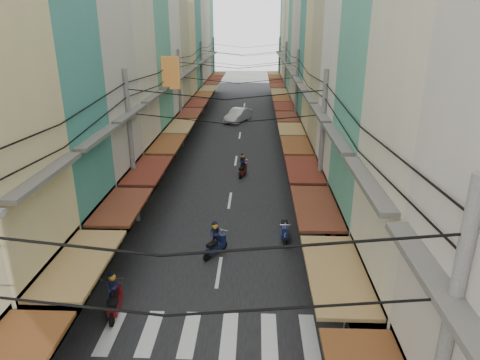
% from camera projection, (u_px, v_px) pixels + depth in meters
% --- Properties ---
extents(ground, '(160.00, 160.00, 0.00)m').
position_uv_depth(ground, '(222.00, 249.00, 20.62)').
color(ground, '#64635F').
rests_on(ground, ground).
extents(road, '(10.00, 80.00, 0.02)m').
position_uv_depth(road, '(239.00, 141.00, 39.35)').
color(road, black).
rests_on(road, ground).
extents(sidewalk_left, '(3.00, 80.00, 0.06)m').
position_uv_depth(sidewalk_left, '(169.00, 140.00, 39.57)').
color(sidewalk_left, slate).
rests_on(sidewalk_left, ground).
extents(sidewalk_right, '(3.00, 80.00, 0.06)m').
position_uv_depth(sidewalk_right, '(310.00, 141.00, 39.11)').
color(sidewalk_right, slate).
rests_on(sidewalk_right, ground).
extents(crosswalk, '(7.55, 2.40, 0.01)m').
position_uv_depth(crosswalk, '(209.00, 334.00, 14.99)').
color(crosswalk, silver).
rests_on(crosswalk, ground).
extents(building_row_left, '(7.80, 67.67, 23.70)m').
position_uv_depth(building_row_left, '(135.00, 29.00, 33.01)').
color(building_row_left, silver).
rests_on(building_row_left, ground).
extents(building_row_right, '(7.80, 68.98, 22.59)m').
position_uv_depth(building_row_right, '(341.00, 34.00, 32.47)').
color(building_row_right, teal).
rests_on(building_row_right, ground).
extents(utility_poles, '(10.20, 66.13, 8.20)m').
position_uv_depth(utility_poles, '(236.00, 74.00, 32.39)').
color(utility_poles, gray).
rests_on(utility_poles, ground).
extents(white_car, '(5.47, 3.72, 1.80)m').
position_uv_depth(white_car, '(238.00, 122.00, 46.97)').
color(white_car, white).
rests_on(white_car, ground).
extents(bicycle, '(1.63, 0.63, 1.11)m').
position_uv_depth(bicycle, '(392.00, 277.00, 18.37)').
color(bicycle, black).
rests_on(bicycle, ground).
extents(moving_scooters, '(7.10, 17.17, 1.80)m').
position_uv_depth(moving_scooters, '(214.00, 229.00, 21.54)').
color(moving_scooters, black).
rests_on(moving_scooters, ground).
extents(parked_scooters, '(12.75, 13.25, 0.99)m').
position_uv_depth(parked_scooters, '(333.00, 305.00, 15.84)').
color(parked_scooters, black).
rests_on(parked_scooters, ground).
extents(pedestrians, '(12.31, 19.20, 2.25)m').
position_uv_depth(pedestrians, '(140.00, 234.00, 19.82)').
color(pedestrians, '#2A202B').
rests_on(pedestrians, ground).
extents(market_umbrella, '(2.18, 2.18, 2.30)m').
position_uv_depth(market_umbrella, '(357.00, 231.00, 18.06)').
color(market_umbrella, '#B2B2B7').
rests_on(market_umbrella, ground).
extents(traffic_sign, '(0.10, 0.59, 2.70)m').
position_uv_depth(traffic_sign, '(348.00, 282.00, 14.65)').
color(traffic_sign, gray).
rests_on(traffic_sign, ground).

